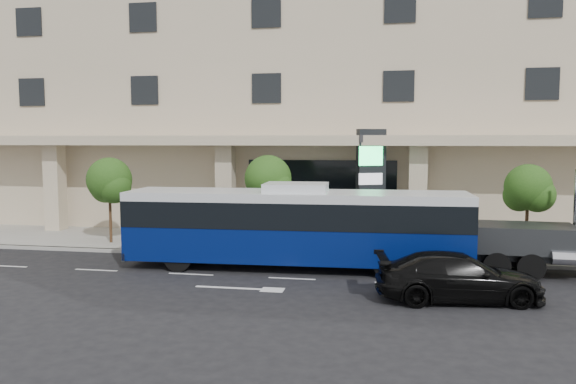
{
  "coord_description": "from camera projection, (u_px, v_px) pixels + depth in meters",
  "views": [
    {
      "loc": [
        3.48,
        -21.99,
        5.22
      ],
      "look_at": [
        -0.77,
        2.0,
        2.96
      ],
      "focal_mm": 35.0,
      "sensor_mm": 36.0,
      "label": 1
    }
  ],
  "objects": [
    {
      "name": "ground",
      "position": [
        298.0,
        270.0,
        22.65
      ],
      "size": [
        120.0,
        120.0,
        0.0
      ],
      "primitive_type": "plane",
      "color": "black",
      "rests_on": "ground"
    },
    {
      "name": "sidewalk",
      "position": [
        314.0,
        245.0,
        27.55
      ],
      "size": [
        120.0,
        6.0,
        0.15
      ],
      "primitive_type": "cube",
      "color": "gray",
      "rests_on": "ground"
    },
    {
      "name": "curb",
      "position": [
        305.0,
        258.0,
        24.61
      ],
      "size": [
        120.0,
        0.3,
        0.15
      ],
      "primitive_type": "cube",
      "color": "gray",
      "rests_on": "ground"
    },
    {
      "name": "convention_center",
      "position": [
        335.0,
        68.0,
        36.85
      ],
      "size": [
        60.0,
        17.6,
        20.0
      ],
      "color": "#C9B597",
      "rests_on": "ground"
    },
    {
      "name": "tree_left",
      "position": [
        110.0,
        183.0,
        27.61
      ],
      "size": [
        2.27,
        2.2,
        4.22
      ],
      "color": "#422B19",
      "rests_on": "sidewalk"
    },
    {
      "name": "tree_mid",
      "position": [
        269.0,
        182.0,
        26.21
      ],
      "size": [
        2.28,
        2.2,
        4.38
      ],
      "color": "#422B19",
      "rests_on": "sidewalk"
    },
    {
      "name": "tree_right",
      "position": [
        529.0,
        191.0,
        24.24
      ],
      "size": [
        2.1,
        2.0,
        4.04
      ],
      "color": "#422B19",
      "rests_on": "sidewalk"
    },
    {
      "name": "city_bus",
      "position": [
        296.0,
        225.0,
        22.78
      ],
      "size": [
        13.86,
        3.38,
        3.49
      ],
      "rotation": [
        0.0,
        0.0,
        0.03
      ],
      "color": "black",
      "rests_on": "ground"
    },
    {
      "name": "black_sedan",
      "position": [
        459.0,
        277.0,
        18.26
      ],
      "size": [
        5.6,
        2.86,
        1.56
      ],
      "primitive_type": "imported",
      "rotation": [
        0.0,
        0.0,
        1.7
      ],
      "color": "black",
      "rests_on": "ground"
    },
    {
      "name": "signage_pylon",
      "position": [
        371.0,
        185.0,
        27.65
      ],
      "size": [
        1.47,
        1.05,
        5.61
      ],
      "rotation": [
        0.0,
        0.0,
        0.43
      ],
      "color": "black",
      "rests_on": "sidewalk"
    }
  ]
}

